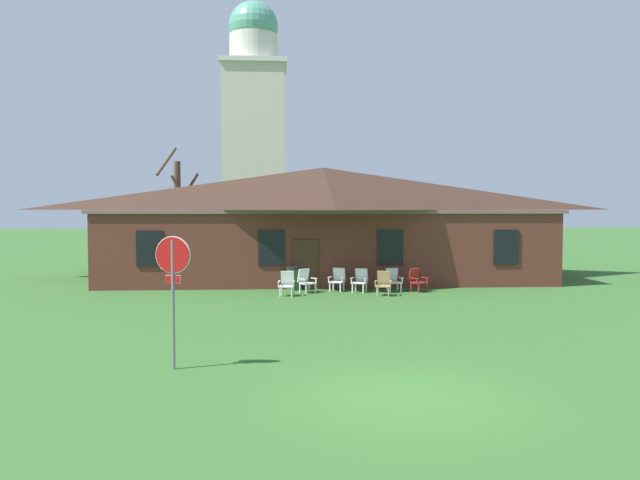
% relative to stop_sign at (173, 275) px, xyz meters
% --- Properties ---
extents(ground_plane, '(200.00, 200.00, 0.00)m').
position_rel_stop_sign_xyz_m(ground_plane, '(4.53, -2.41, -2.03)').
color(ground_plane, '#336028').
extents(brick_building, '(21.08, 10.40, 5.46)m').
position_rel_stop_sign_xyz_m(brick_building, '(4.53, 18.58, 0.75)').
color(brick_building, brown).
rests_on(brick_building, ground).
extents(dome_tower, '(5.18, 5.18, 20.60)m').
position_rel_stop_sign_xyz_m(dome_tower, '(0.47, 38.40, 7.44)').
color(dome_tower, beige).
rests_on(dome_tower, ground).
extents(stop_sign, '(0.77, 0.27, 2.86)m').
position_rel_stop_sign_xyz_m(stop_sign, '(0.00, 0.00, 0.00)').
color(stop_sign, slate).
rests_on(stop_sign, ground).
extents(lawn_chair_by_porch, '(0.70, 0.74, 0.96)m').
position_rel_stop_sign_xyz_m(lawn_chair_by_porch, '(2.61, 11.54, -1.53)').
color(lawn_chair_by_porch, silver).
rests_on(lawn_chair_by_porch, ground).
extents(lawn_chair_near_door, '(0.84, 0.87, 0.96)m').
position_rel_stop_sign_xyz_m(lawn_chair_near_door, '(3.41, 12.45, -1.53)').
color(lawn_chair_near_door, white).
rests_on(lawn_chair_near_door, ground).
extents(lawn_chair_left_end, '(0.80, 0.84, 0.96)m').
position_rel_stop_sign_xyz_m(lawn_chair_left_end, '(4.75, 12.88, -1.53)').
color(lawn_chair_left_end, white).
rests_on(lawn_chair_left_end, ground).
extents(lawn_chair_middle, '(0.80, 0.84, 0.96)m').
position_rel_stop_sign_xyz_m(lawn_chair_middle, '(5.65, 12.53, -1.53)').
color(lawn_chair_middle, white).
rests_on(lawn_chair_middle, ground).
extents(lawn_chair_right_end, '(0.74, 0.78, 0.96)m').
position_rel_stop_sign_xyz_m(lawn_chair_right_end, '(6.42, 11.36, -1.53)').
color(lawn_chair_right_end, tan).
rests_on(lawn_chair_right_end, ground).
extents(lawn_chair_far_side, '(0.70, 0.73, 0.96)m').
position_rel_stop_sign_xyz_m(lawn_chair_far_side, '(7.01, 12.54, -1.53)').
color(lawn_chair_far_side, white).
rests_on(lawn_chair_far_side, ground).
extents(lawn_chair_under_eave, '(0.84, 0.87, 0.96)m').
position_rel_stop_sign_xyz_m(lawn_chair_under_eave, '(7.97, 12.39, -1.53)').
color(lawn_chair_under_eave, maroon).
rests_on(lawn_chair_under_eave, ground).
extents(bare_tree_beside_building, '(2.36, 1.67, 6.84)m').
position_rel_stop_sign_xyz_m(bare_tree_beside_building, '(-3.15, 22.10, 1.30)').
color(bare_tree_beside_building, brown).
rests_on(bare_tree_beside_building, ground).
extents(trash_bin, '(0.56, 0.56, 0.98)m').
position_rel_stop_sign_xyz_m(trash_bin, '(2.90, 13.28, -1.54)').
color(trash_bin, '#335638').
rests_on(trash_bin, ground).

